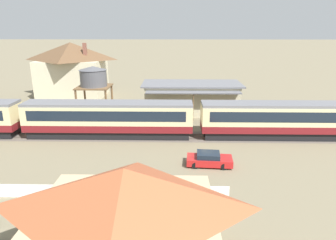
% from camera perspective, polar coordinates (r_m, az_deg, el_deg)
% --- Properties ---
extents(passenger_train, '(78.99, 3.03, 4.05)m').
position_cam_1_polar(passenger_train, '(33.89, 5.93, 0.35)').
color(passenger_train, maroon).
rests_on(passenger_train, ground_plane).
extents(railway_track, '(132.90, 3.60, 0.04)m').
position_cam_1_polar(railway_track, '(34.51, -1.40, -3.16)').
color(railway_track, '#665B51').
rests_on(railway_track, ground_plane).
extents(station_building, '(14.22, 7.74, 4.38)m').
position_cam_1_polar(station_building, '(43.95, 4.49, 4.27)').
color(station_building, beige).
rests_on(station_building, ground_plane).
extents(station_house_brown_roof, '(11.71, 9.59, 9.56)m').
position_cam_1_polar(station_house_brown_roof, '(56.73, -17.76, 9.23)').
color(station_house_brown_roof, beige).
rests_on(station_house_brown_roof, ground_plane).
extents(water_tower, '(4.53, 4.53, 6.96)m').
position_cam_1_polar(water_tower, '(43.04, -14.03, 7.81)').
color(water_tower, brown).
rests_on(water_tower, ground_plane).
extents(cottage_terracotta_roof, '(9.54, 7.32, 5.65)m').
position_cam_1_polar(cottage_terracotta_roof, '(15.83, -8.03, -17.96)').
color(cottage_terracotta_roof, tan).
rests_on(cottage_terracotta_roof, ground_plane).
extents(parked_car_red, '(4.21, 2.13, 1.23)m').
position_cam_1_polar(parked_car_red, '(27.59, 7.85, -7.42)').
color(parked_car_red, red).
rests_on(parked_car_red, ground_plane).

